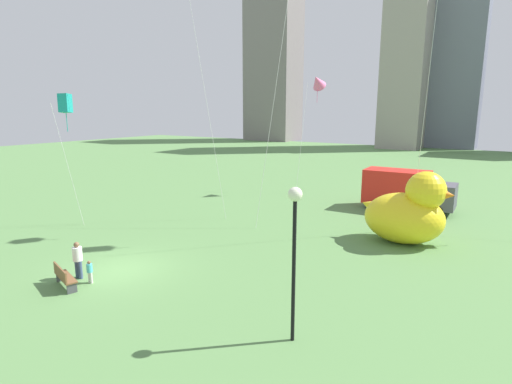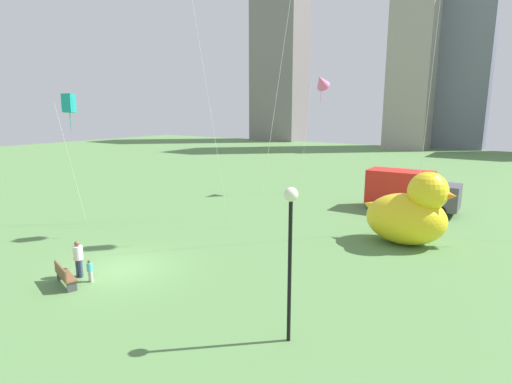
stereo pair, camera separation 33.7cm
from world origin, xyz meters
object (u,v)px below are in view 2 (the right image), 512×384
Objects in this scene: person_adult at (78,257)px; kite_teal at (69,104)px; person_child at (90,270)px; box_truck at (410,191)px; park_bench at (64,275)px; lamppost at (290,230)px; giant_inflatable_duck at (409,213)px; kite_pink at (321,82)px.

person_adult is 0.20× the size of kite_teal.
box_truck reaches higher than person_child.
lamppost reaches higher than park_bench.
person_child is 0.20× the size of giant_inflatable_duck.
person_child is 0.16× the size of box_truck.
giant_inflatable_duck is (10.29, 13.32, 1.22)m from park_bench.
person_child is at bearing -89.93° from kite_pink.
person_adult is at bearing -32.86° from kite_teal.
box_truck is (-1.75, 7.44, -0.25)m from giant_inflatable_duck.
box_truck is (8.55, 20.76, 0.97)m from park_bench.
lamppost is (9.07, 0.78, 3.06)m from person_child.
giant_inflatable_duck is (9.79, 12.47, 1.16)m from person_child.
lamppost is at bearing -13.85° from kite_teal.
kite_pink is at bearing 87.88° from person_adult.
park_bench is 22.47m from box_truck.
person_child is (0.50, 0.85, 0.06)m from park_bench.
giant_inflatable_duck is at bearing 52.30° from park_bench.
kite_pink reaches higher than lamppost.
kite_pink is at bearing 135.61° from giant_inflatable_duck.
kite_teal is (-8.79, 5.18, 6.88)m from person_child.
kite_teal is at bearing -117.43° from kite_pink.
person_child is at bearing -175.11° from lamppost.
park_bench is 0.28× the size of box_truck.
giant_inflatable_duck reaches higher than person_adult.
box_truck is (-1.03, 19.13, -2.15)m from lamppost.
lamppost is at bearing -86.93° from box_truck.
lamppost is at bearing -66.88° from kite_pink.
kite_teal is at bearing 166.15° from lamppost.
lamppost is 0.80× the size of box_truck.
lamppost is 19.28m from box_truck.
person_adult is at bearing -130.55° from giant_inflatable_duck.
person_child is 15.89m from giant_inflatable_duck.
giant_inflatable_duck is 7.65m from box_truck.
box_truck reaches higher than person_adult.
person_child reaches higher than park_bench.
kite_teal reaches higher than person_child.
person_child is at bearing -30.51° from kite_teal.
person_adult is 0.16× the size of kite_pink.
kite_pink reaches higher than kite_teal.
box_truck is at bearing 103.20° from giant_inflatable_duck.
person_child is at bearing 59.20° from park_bench.
person_adult is at bearing 110.69° from park_bench.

